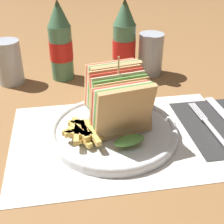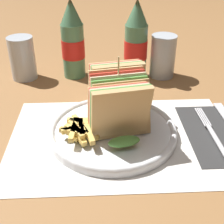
% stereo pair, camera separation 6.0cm
% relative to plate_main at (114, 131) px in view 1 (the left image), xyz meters
% --- Properties ---
extents(ground_plane, '(4.00, 4.00, 0.00)m').
position_rel_plate_main_xyz_m(ground_plane, '(-0.02, -0.01, -0.01)').
color(ground_plane, olive).
extents(placemat, '(0.43, 0.29, 0.00)m').
position_rel_plate_main_xyz_m(placemat, '(0.02, -0.01, -0.01)').
color(placemat, silver).
rests_on(placemat, ground_plane).
extents(plate_main, '(0.25, 0.25, 0.02)m').
position_rel_plate_main_xyz_m(plate_main, '(0.00, 0.00, 0.00)').
color(plate_main, white).
rests_on(plate_main, ground_plane).
extents(club_sandwich, '(0.12, 0.20, 0.14)m').
position_rel_plate_main_xyz_m(club_sandwich, '(0.01, 0.02, 0.06)').
color(club_sandwich, tan).
rests_on(club_sandwich, plate_main).
extents(fries_pile, '(0.08, 0.09, 0.02)m').
position_rel_plate_main_xyz_m(fries_pile, '(-0.06, -0.02, 0.02)').
color(fries_pile, '#E0B756').
rests_on(fries_pile, plate_main).
extents(napkin, '(0.15, 0.20, 0.00)m').
position_rel_plate_main_xyz_m(napkin, '(0.22, -0.01, -0.01)').
color(napkin, '#2D2D2D').
rests_on(napkin, ground_plane).
extents(fork, '(0.02, 0.17, 0.01)m').
position_rel_plate_main_xyz_m(fork, '(0.19, -0.03, -0.00)').
color(fork, silver).
rests_on(fork, napkin).
extents(coke_bottle_near, '(0.06, 0.06, 0.22)m').
position_rel_plate_main_xyz_m(coke_bottle_near, '(-0.09, 0.28, 0.09)').
color(coke_bottle_near, '#4C7F5B').
rests_on(coke_bottle_near, ground_plane).
extents(coke_bottle_far, '(0.06, 0.06, 0.22)m').
position_rel_plate_main_xyz_m(coke_bottle_far, '(0.07, 0.27, 0.09)').
color(coke_bottle_far, '#4C7F5B').
rests_on(coke_bottle_far, ground_plane).
extents(glass_near, '(0.06, 0.06, 0.11)m').
position_rel_plate_main_xyz_m(glass_near, '(0.14, 0.27, 0.04)').
color(glass_near, silver).
rests_on(glass_near, ground_plane).
extents(glass_far, '(0.06, 0.06, 0.11)m').
position_rel_plate_main_xyz_m(glass_far, '(-0.22, 0.27, 0.04)').
color(glass_far, silver).
rests_on(glass_far, ground_plane).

